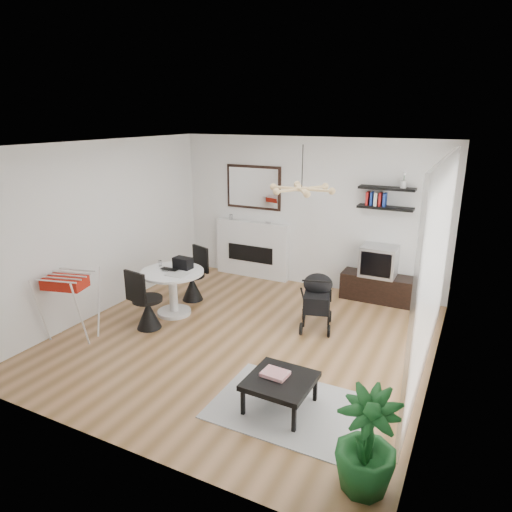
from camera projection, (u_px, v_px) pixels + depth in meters
The scene contains 25 objects.
floor at pixel (244, 339), 6.51m from camera, with size 5.00×5.00×0.00m, color brown.
ceiling at pixel (242, 145), 5.71m from camera, with size 5.00×5.00×0.00m, color white.
wall_back at pixel (308, 213), 8.25m from camera, with size 5.00×5.00×0.00m, color white.
wall_left at pixel (103, 228), 7.18m from camera, with size 5.00×5.00×0.00m, color white.
wall_right at pixel (442, 276), 5.04m from camera, with size 5.00×5.00×0.00m, color white.
sheer_curtain at pixel (434, 270), 5.26m from camera, with size 0.04×3.60×2.60m, color white.
fireplace at pixel (252, 242), 8.85m from camera, with size 1.50×0.17×2.16m.
shelf_lower at pixel (385, 208), 7.47m from camera, with size 0.90×0.25×0.04m, color black.
shelf_upper at pixel (387, 188), 7.37m from camera, with size 0.90×0.25×0.04m, color black.
pendant_lamp at pixel (302, 189), 5.83m from camera, with size 0.90×0.90×0.10m, color tan, non-canonical shape.
tv_console at pixel (378, 288), 7.80m from camera, with size 1.22×0.43×0.46m, color black.
crt_tv at pixel (379, 261), 7.66m from camera, with size 0.59×0.51×0.51m.
dining_table at pixel (173, 286), 7.19m from camera, with size 0.99×0.99×0.72m.
laptop at pixel (168, 270), 7.11m from camera, with size 0.30×0.19×0.02m, color black.
black_bag at pixel (183, 263), 7.22m from camera, with size 0.29×0.18×0.18m, color black.
newspaper at pixel (177, 274), 6.96m from camera, with size 0.31×0.26×0.01m, color beige.
drinking_glass at pixel (160, 263), 7.34m from camera, with size 0.05×0.05×0.09m, color white.
chair_far at pixel (193, 283), 7.81m from camera, with size 0.48×0.49×0.92m.
chair_near at pixel (147, 310), 6.75m from camera, with size 0.46×0.48×0.94m.
drying_rack at pixel (70, 305), 6.38m from camera, with size 0.78×0.75×0.97m.
stroller at pixel (317, 303), 6.78m from camera, with size 0.62×0.80×0.89m.
rug at pixel (291, 408), 4.97m from camera, with size 1.68×1.21×0.01m, color #9B9B9B.
coffee_table at pixel (280, 382), 4.88m from camera, with size 0.70×0.70×0.35m.
magazines at pixel (275, 374), 4.92m from camera, with size 0.28×0.22×0.04m, color #CF3343.
potted_plant at pixel (367, 442), 3.77m from camera, with size 0.53×0.53×0.94m, color #185621.
Camera 1 is at (2.78, -5.17, 3.06)m, focal length 32.00 mm.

